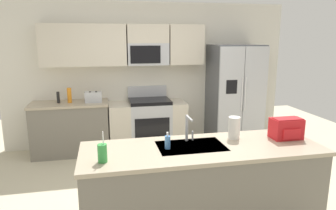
{
  "coord_description": "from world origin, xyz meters",
  "views": [
    {
      "loc": [
        -0.84,
        -3.52,
        1.97
      ],
      "look_at": [
        0.03,
        0.6,
        1.05
      ],
      "focal_mm": 32.93,
      "sensor_mm": 36.0,
      "label": 1
    }
  ],
  "objects": [
    {
      "name": "ground_plane",
      "position": [
        0.0,
        0.0,
        0.0
      ],
      "size": [
        9.0,
        9.0,
        0.0
      ],
      "primitive_type": "plane",
      "color": "beige",
      "rests_on": "ground"
    },
    {
      "name": "island_counter",
      "position": [
        0.1,
        -0.72,
        0.45
      ],
      "size": [
        2.42,
        0.83,
        0.9
      ],
      "color": "slate",
      "rests_on": "ground"
    },
    {
      "name": "pepper_mill",
      "position": [
        -1.59,
        1.8,
        1.0
      ],
      "size": [
        0.05,
        0.05,
        0.19
      ],
      "primitive_type": "cylinder",
      "color": "black",
      "rests_on": "back_counter"
    },
    {
      "name": "soap_dispenser",
      "position": [
        -0.25,
        -0.7,
        0.97
      ],
      "size": [
        0.06,
        0.06,
        0.17
      ],
      "color": "#4C8CD8",
      "rests_on": "island_counter"
    },
    {
      "name": "paper_towel_roll",
      "position": [
        0.52,
        -0.54,
        1.02
      ],
      "size": [
        0.12,
        0.12,
        0.24
      ],
      "primitive_type": "cylinder",
      "color": "white",
      "rests_on": "island_counter"
    },
    {
      "name": "bottle_orange",
      "position": [
        -1.41,
        1.8,
        1.03
      ],
      "size": [
        0.07,
        0.07,
        0.25
      ],
      "primitive_type": "cylinder",
      "color": "orange",
      "rests_on": "back_counter"
    },
    {
      "name": "sink_faucet",
      "position": [
        0.01,
        -0.53,
        1.07
      ],
      "size": [
        0.08,
        0.21,
        0.28
      ],
      "color": "#B7BABF",
      "rests_on": "island_counter"
    },
    {
      "name": "refrigerator",
      "position": [
        1.54,
        1.73,
        0.93
      ],
      "size": [
        0.9,
        0.76,
        1.85
      ],
      "color": "#4C4F54",
      "rests_on": "ground"
    },
    {
      "name": "backpack",
      "position": [
        1.08,
        -0.66,
        1.02
      ],
      "size": [
        0.32,
        0.22,
        0.23
      ],
      "color": "red",
      "rests_on": "island_counter"
    },
    {
      "name": "kitchen_wall_unit",
      "position": [
        -0.14,
        2.08,
        1.47
      ],
      "size": [
        5.2,
        0.43,
        2.6
      ],
      "color": "silver",
      "rests_on": "ground"
    },
    {
      "name": "drink_cup_green",
      "position": [
        -0.88,
        -0.91,
        0.98
      ],
      "size": [
        0.08,
        0.08,
        0.28
      ],
      "color": "green",
      "rests_on": "island_counter"
    },
    {
      "name": "back_counter",
      "position": [
        -1.42,
        1.8,
        0.45
      ],
      "size": [
        1.29,
        0.63,
        0.9
      ],
      "color": "slate",
      "rests_on": "ground"
    },
    {
      "name": "range_oven",
      "position": [
        -0.09,
        1.8,
        0.44
      ],
      "size": [
        1.36,
        0.61,
        1.1
      ],
      "color": "#B7BABF",
      "rests_on": "ground"
    },
    {
      "name": "toaster",
      "position": [
        -1.02,
        1.75,
        0.99
      ],
      "size": [
        0.28,
        0.16,
        0.18
      ],
      "color": "#B7BABF",
      "rests_on": "back_counter"
    }
  ]
}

